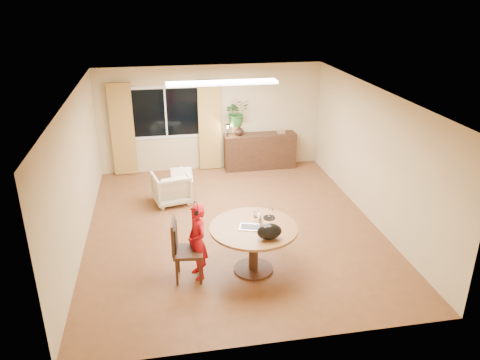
{
  "coord_description": "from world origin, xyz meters",
  "views": [
    {
      "loc": [
        -1.28,
        -7.94,
        4.35
      ],
      "look_at": [
        0.11,
        -0.2,
        1.06
      ],
      "focal_mm": 35.0,
      "sensor_mm": 36.0,
      "label": 1
    }
  ],
  "objects_px": {
    "dining_table": "(254,236)",
    "armchair": "(171,188)",
    "dining_chair": "(188,250)",
    "child": "(197,242)",
    "sideboard": "(260,151)"
  },
  "relations": [
    {
      "from": "dining_chair",
      "to": "child",
      "type": "distance_m",
      "value": 0.19
    },
    {
      "from": "child",
      "to": "armchair",
      "type": "distance_m",
      "value": 2.89
    },
    {
      "from": "child",
      "to": "armchair",
      "type": "relative_size",
      "value": 1.68
    },
    {
      "from": "dining_chair",
      "to": "armchair",
      "type": "height_order",
      "value": "dining_chair"
    },
    {
      "from": "dining_chair",
      "to": "sideboard",
      "type": "xyz_separation_m",
      "value": [
        2.15,
        4.59,
        -0.07
      ]
    },
    {
      "from": "armchair",
      "to": "dining_table",
      "type": "bearing_deg",
      "value": 100.34
    },
    {
      "from": "child",
      "to": "sideboard",
      "type": "height_order",
      "value": "child"
    },
    {
      "from": "dining_table",
      "to": "dining_chair",
      "type": "relative_size",
      "value": 1.37
    },
    {
      "from": "dining_table",
      "to": "child",
      "type": "height_order",
      "value": "child"
    },
    {
      "from": "dining_table",
      "to": "dining_chair",
      "type": "xyz_separation_m",
      "value": [
        -1.05,
        -0.05,
        -0.12
      ]
    },
    {
      "from": "dining_table",
      "to": "child",
      "type": "bearing_deg",
      "value": -179.75
    },
    {
      "from": "dining_table",
      "to": "armchair",
      "type": "relative_size",
      "value": 1.89
    },
    {
      "from": "dining_table",
      "to": "sideboard",
      "type": "relative_size",
      "value": 0.79
    },
    {
      "from": "child",
      "to": "armchair",
      "type": "xyz_separation_m",
      "value": [
        -0.3,
        2.86,
        -0.29
      ]
    },
    {
      "from": "dining_chair",
      "to": "dining_table",
      "type": "bearing_deg",
      "value": 9.79
    }
  ]
}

